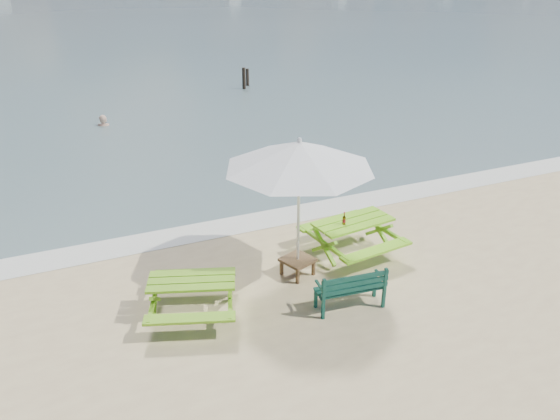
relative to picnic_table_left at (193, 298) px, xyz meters
name	(u,v)px	position (x,y,z in m)	size (l,w,h in m)	color
foam_strip	(243,224)	(2.00, 2.98, -0.33)	(22.00, 0.90, 0.01)	silver
picnic_table_left	(193,298)	(0.00, 0.00, 0.00)	(1.94, 2.04, 0.71)	#649F18
picnic_table_right	(352,238)	(3.62, 0.74, 0.04)	(1.85, 2.01, 0.78)	#73BC1C
park_bench	(350,296)	(2.60, -0.91, -0.10)	(1.28, 0.55, 0.76)	#0E3B30
side_table	(298,266)	(2.22, 0.45, -0.15)	(0.71, 0.71, 0.36)	brown
patio_umbrella	(299,155)	(2.22, 0.45, 2.15)	(3.56, 3.56, 2.74)	silver
beer_bottle	(344,220)	(3.35, 0.67, 0.53)	(0.07, 0.07, 0.26)	#925215
swimmer	(105,136)	(0.07, 12.74, -0.75)	(0.67, 0.52, 1.62)	tan
mooring_pilings	(245,80)	(7.11, 16.63, 0.02)	(0.56, 0.76, 1.19)	black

